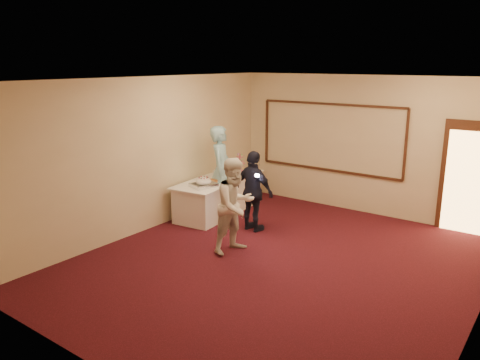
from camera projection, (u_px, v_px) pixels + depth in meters
name	position (u px, v px, depth m)	size (l,w,h in m)	color
floor	(278.00, 264.00, 7.78)	(7.00, 7.00, 0.00)	black
room_walls	(281.00, 144.00, 7.28)	(6.04, 7.04, 3.02)	beige
wall_molding	(330.00, 137.00, 10.56)	(3.45, 0.04, 1.55)	#351810
doorway	(469.00, 179.00, 8.99)	(1.05, 0.07, 2.20)	#351810
buffet_table	(219.00, 195.00, 10.37)	(1.21, 2.55, 0.77)	white
pavlova_tray	(204.00, 183.00, 9.57)	(0.52, 0.62, 0.20)	silver
cupcake_stand	(240.00, 164.00, 11.04)	(0.30, 0.30, 0.44)	#DA4E7B
plate_stack_a	(217.00, 174.00, 10.36)	(0.19, 0.19, 0.16)	white
plate_stack_b	(231.00, 173.00, 10.41)	(0.20, 0.20, 0.16)	white
tart	(211.00, 182.00, 9.90)	(0.31, 0.31, 0.06)	white
man	(221.00, 171.00, 10.09)	(0.71, 0.47, 1.95)	#8DC4DC
woman	(235.00, 205.00, 8.12)	(0.82, 0.64, 1.68)	silver
guest	(254.00, 191.00, 9.14)	(0.94, 0.39, 1.60)	black
camera_flash	(257.00, 175.00, 8.75)	(0.07, 0.04, 0.05)	white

